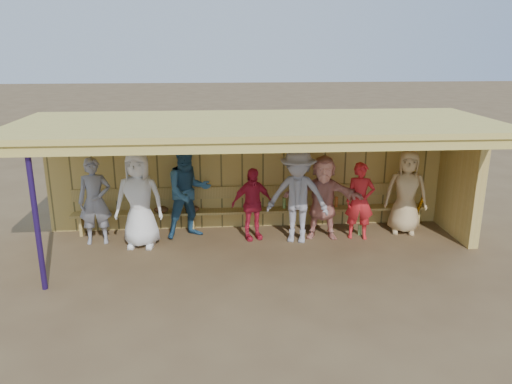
% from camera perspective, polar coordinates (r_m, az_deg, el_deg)
% --- Properties ---
extents(ground, '(90.00, 90.00, 0.00)m').
position_cam_1_polar(ground, '(9.82, 0.16, -6.46)').
color(ground, brown).
rests_on(ground, ground).
extents(player_a, '(0.68, 0.49, 1.74)m').
position_cam_1_polar(player_a, '(10.31, -17.93, -1.01)').
color(player_a, gray).
rests_on(player_a, ground).
extents(player_b, '(0.99, 0.70, 1.91)m').
position_cam_1_polar(player_b, '(9.90, -13.22, -0.85)').
color(player_b, white).
rests_on(player_b, ground).
extents(player_c, '(1.14, 1.02, 1.95)m').
position_cam_1_polar(player_c, '(10.21, -7.76, 0.08)').
color(player_c, '#2D5A7D').
rests_on(player_c, ground).
extents(player_d, '(0.94, 0.61, 1.49)m').
position_cam_1_polar(player_d, '(10.07, -0.46, -1.37)').
color(player_d, red).
rests_on(player_d, ground).
extents(player_e, '(1.38, 1.04, 1.91)m').
position_cam_1_polar(player_e, '(9.91, 4.78, -0.45)').
color(player_e, '#95939B').
rests_on(player_e, ground).
extents(player_f, '(1.66, 0.79, 1.72)m').
position_cam_1_polar(player_f, '(10.20, 7.66, -0.60)').
color(player_f, '#E1917E').
rests_on(player_f, ground).
extents(player_g, '(0.64, 0.49, 1.58)m').
position_cam_1_polar(player_g, '(10.31, 11.80, -1.02)').
color(player_g, red).
rests_on(player_g, ground).
extents(player_h, '(0.99, 0.79, 1.77)m').
position_cam_1_polar(player_h, '(10.84, 16.79, -0.01)').
color(player_h, tan).
rests_on(player_h, ground).
extents(dugout_structure, '(8.80, 3.20, 2.50)m').
position_cam_1_polar(dugout_structure, '(10.00, 2.07, 4.14)').
color(dugout_structure, tan).
rests_on(dugout_structure, ground).
extents(bench, '(7.60, 0.34, 0.93)m').
position_cam_1_polar(bench, '(10.68, -0.33, -1.53)').
color(bench, tan).
rests_on(bench, ground).
extents(dugout_equipment, '(6.91, 0.62, 0.80)m').
position_cam_1_polar(dugout_equipment, '(10.55, -6.71, -2.09)').
color(dugout_equipment, gold).
rests_on(dugout_equipment, ground).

